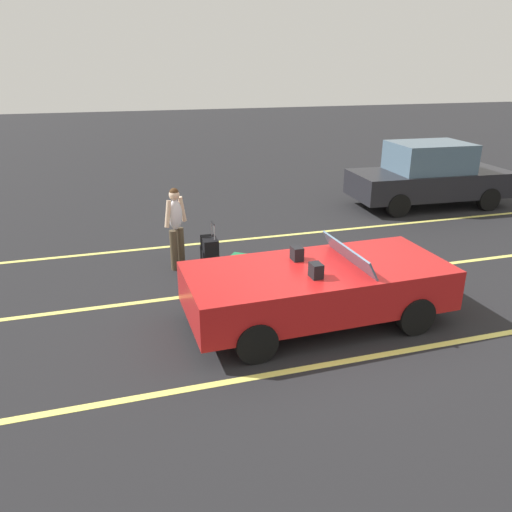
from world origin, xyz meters
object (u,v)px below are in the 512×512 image
Objects in this scene: suitcase_medium_bright at (242,271)px; parked_sedan_near at (429,176)px; convertible_car at (329,286)px; traveler_person at (176,224)px; suitcase_large_black at (210,256)px.

parked_sedan_near is at bearing 157.17° from suitcase_medium_bright.
convertible_car reaches higher than suitcase_medium_bright.
convertible_car is at bearing -4.91° from traveler_person.
suitcase_medium_bright is at bearing -1.01° from traveler_person.
convertible_car is 4.00× the size of suitcase_large_black.
suitcase_large_black is 0.89m from suitcase_medium_bright.
suitcase_large_black is 0.63× the size of traveler_person.
parked_sedan_near is at bearing -154.81° from suitcase_large_black.
suitcase_large_black reaches higher than suitcase_medium_bright.
convertible_car is at bearing -132.38° from parked_sedan_near.
traveler_person reaches higher than convertible_car.
suitcase_medium_bright is (-0.99, 1.61, -0.28)m from convertible_car.
traveler_person is (-1.01, 1.25, 0.62)m from suitcase_medium_bright.
suitcase_medium_bright is 0.14× the size of parked_sedan_near.
suitcase_large_black is 7.74m from parked_sedan_near.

